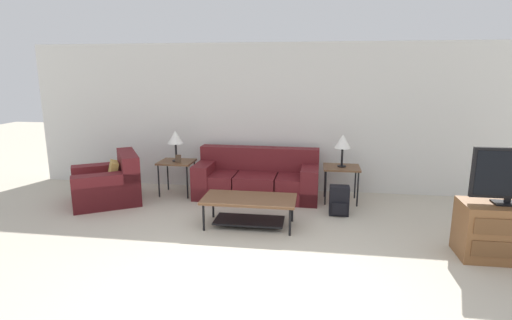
# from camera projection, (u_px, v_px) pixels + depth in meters

# --- Properties ---
(ground_plane) EXTENTS (24.00, 24.00, 0.00)m
(ground_plane) POSITION_uv_depth(u_px,v_px,m) (235.00, 298.00, 3.80)
(ground_plane) COLOR beige
(wall_back) EXTENTS (9.04, 0.06, 2.60)m
(wall_back) POSITION_uv_depth(u_px,v_px,m) (275.00, 118.00, 7.09)
(wall_back) COLOR silver
(wall_back) RESTS_ON ground_plane
(couch) EXTENTS (2.09, 0.88, 0.82)m
(couch) POSITION_uv_depth(u_px,v_px,m) (257.00, 180.00, 6.83)
(couch) COLOR maroon
(couch) RESTS_ON ground_plane
(armchair) EXTENTS (1.39, 1.39, 0.80)m
(armchair) POSITION_uv_depth(u_px,v_px,m) (109.00, 185.00, 6.57)
(armchair) COLOR maroon
(armchair) RESTS_ON ground_plane
(coffee_table) EXTENTS (1.28, 0.64, 0.41)m
(coffee_table) POSITION_uv_depth(u_px,v_px,m) (249.00, 205.00, 5.51)
(coffee_table) COLOR brown
(coffee_table) RESTS_ON ground_plane
(side_table_left) EXTENTS (0.59, 0.51, 0.59)m
(side_table_left) POSITION_uv_depth(u_px,v_px,m) (177.00, 164.00, 6.91)
(side_table_left) COLOR brown
(side_table_left) RESTS_ON ground_plane
(side_table_right) EXTENTS (0.59, 0.51, 0.59)m
(side_table_right) POSITION_uv_depth(u_px,v_px,m) (341.00, 170.00, 6.51)
(side_table_right) COLOR brown
(side_table_right) RESTS_ON ground_plane
(table_lamp_left) EXTENTS (0.27, 0.27, 0.53)m
(table_lamp_left) POSITION_uv_depth(u_px,v_px,m) (175.00, 138.00, 6.81)
(table_lamp_left) COLOR black
(table_lamp_left) RESTS_ON side_table_left
(table_lamp_right) EXTENTS (0.27, 0.27, 0.53)m
(table_lamp_right) POSITION_uv_depth(u_px,v_px,m) (343.00, 142.00, 6.41)
(table_lamp_right) COLOR black
(table_lamp_right) RESTS_ON side_table_right
(tv_console) EXTENTS (0.95, 0.52, 0.65)m
(tv_console) POSITION_uv_depth(u_px,v_px,m) (503.00, 231.00, 4.55)
(tv_console) COLOR brown
(tv_console) RESTS_ON ground_plane
(television) EXTENTS (0.83, 0.20, 0.64)m
(television) POSITION_uv_depth(u_px,v_px,m) (511.00, 175.00, 4.41)
(television) COLOR black
(television) RESTS_ON tv_console
(backpack) EXTENTS (0.29, 0.28, 0.44)m
(backpack) POSITION_uv_depth(u_px,v_px,m) (339.00, 201.00, 5.97)
(backpack) COLOR black
(backpack) RESTS_ON ground_plane
(picture_frame) EXTENTS (0.10, 0.04, 0.13)m
(picture_frame) POSITION_uv_depth(u_px,v_px,m) (178.00, 158.00, 6.80)
(picture_frame) COLOR #4C3828
(picture_frame) RESTS_ON side_table_left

